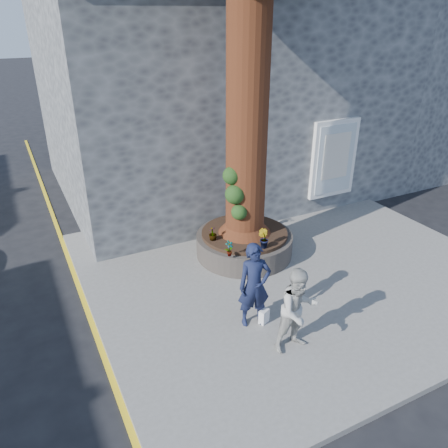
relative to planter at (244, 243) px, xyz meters
name	(u,v)px	position (x,y,z in m)	size (l,w,h in m)	color
ground	(258,312)	(-0.80, -2.00, -0.41)	(120.00, 120.00, 0.00)	black
pavement	(291,268)	(0.70, -1.00, -0.35)	(9.00, 8.00, 0.12)	slate
yellow_line	(93,328)	(-3.85, -1.00, -0.41)	(0.10, 30.00, 0.01)	yellow
stone_shop	(214,89)	(1.70, 5.20, 2.75)	(10.30, 8.30, 6.30)	#48494D
neighbour_shop	(393,79)	(9.70, 5.20, 2.59)	(6.00, 8.00, 6.00)	#48494D
planter	(244,243)	(0.00, 0.00, 0.00)	(2.30, 2.30, 0.60)	black
man	(254,285)	(-1.12, -2.36, 0.54)	(0.61, 0.40, 1.67)	#141A38
woman	(298,310)	(-0.80, -3.27, 0.49)	(0.76, 0.59, 1.57)	#ACACA5
shopping_bag	(264,316)	(-0.94, -2.45, -0.15)	(0.20, 0.12, 0.28)	white
plant_a	(229,249)	(-0.85, -0.85, 0.49)	(0.19, 0.13, 0.36)	gray
plant_b	(263,239)	(-0.01, -0.85, 0.52)	(0.24, 0.23, 0.43)	gray
plant_c	(213,233)	(-0.85, -0.03, 0.47)	(0.18, 0.18, 0.33)	gray
plant_d	(254,208)	(0.76, 0.85, 0.45)	(0.25, 0.22, 0.28)	gray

